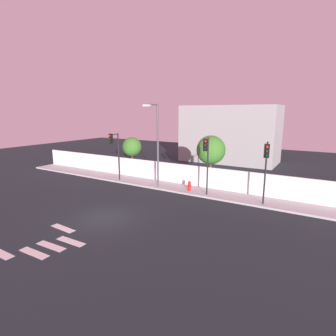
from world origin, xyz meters
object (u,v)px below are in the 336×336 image
(traffic_light_left, at_px, (266,161))
(traffic_light_center, at_px, (206,154))
(roadside_tree_midleft, at_px, (211,150))
(roadside_tree_leftmost, at_px, (132,147))
(street_lamp_curbside, at_px, (156,139))
(fire_hydrant, at_px, (189,186))
(traffic_light_right, at_px, (114,147))

(traffic_light_left, xyz_separation_m, traffic_light_center, (-4.36, 0.15, 0.05))
(roadside_tree_midleft, bearing_deg, roadside_tree_leftmost, 180.00)
(street_lamp_curbside, bearing_deg, traffic_light_left, -4.06)
(traffic_light_center, xyz_separation_m, roadside_tree_midleft, (-1.12, 3.63, -0.19))
(fire_hydrant, bearing_deg, roadside_tree_leftmost, 161.23)
(traffic_light_right, bearing_deg, street_lamp_curbside, 5.09)
(traffic_light_right, relative_size, fire_hydrant, 5.45)
(traffic_light_left, height_order, traffic_light_center, traffic_light_center)
(roadside_tree_leftmost, bearing_deg, traffic_light_left, -14.69)
(traffic_light_left, bearing_deg, traffic_light_center, 177.98)
(traffic_light_left, distance_m, traffic_light_center, 4.36)
(traffic_light_right, distance_m, roadside_tree_leftmost, 3.63)
(street_lamp_curbside, xyz_separation_m, roadside_tree_midleft, (3.75, 3.13, -1.09))
(traffic_light_right, bearing_deg, roadside_tree_midleft, 23.23)
(traffic_light_center, xyz_separation_m, street_lamp_curbside, (-4.87, 0.50, 0.90))
(traffic_light_center, distance_m, fire_hydrant, 3.51)
(roadside_tree_leftmost, xyz_separation_m, roadside_tree_midleft, (8.95, -0.00, 0.32))
(roadside_tree_leftmost, distance_m, roadside_tree_midleft, 8.96)
(traffic_light_center, xyz_separation_m, fire_hydrant, (-1.80, 0.82, -2.90))
(fire_hydrant, bearing_deg, street_lamp_curbside, -174.13)
(traffic_light_right, xyz_separation_m, roadside_tree_leftmost, (-0.74, 3.52, -0.47))
(traffic_light_left, bearing_deg, street_lamp_curbside, 175.94)
(fire_hydrant, height_order, roadside_tree_leftmost, roadside_tree_leftmost)
(traffic_light_right, xyz_separation_m, fire_hydrant, (7.53, 0.71, -2.86))
(traffic_light_center, relative_size, street_lamp_curbside, 0.64)
(roadside_tree_leftmost, bearing_deg, traffic_light_right, -78.13)
(traffic_light_right, height_order, fire_hydrant, traffic_light_right)
(roadside_tree_leftmost, bearing_deg, street_lamp_curbside, -31.02)
(street_lamp_curbside, bearing_deg, traffic_light_right, -174.91)
(traffic_light_left, xyz_separation_m, roadside_tree_leftmost, (-14.43, 3.78, -0.47))
(street_lamp_curbside, distance_m, roadside_tree_midleft, 5.00)
(traffic_light_center, distance_m, traffic_light_right, 9.33)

